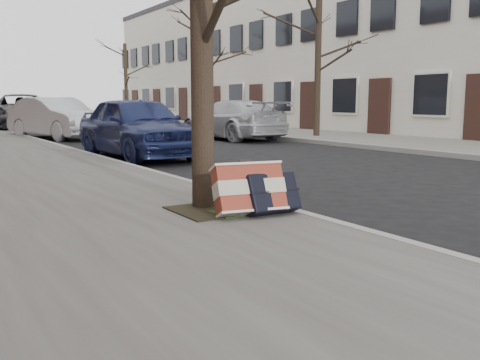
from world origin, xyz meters
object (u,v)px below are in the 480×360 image
suitcase_red (249,189)px  car_near_front (138,127)px  suitcase_navy (271,193)px  car_near_mid (57,118)px

suitcase_red → car_near_front: (1.57, 7.09, 0.32)m
suitcase_red → suitcase_navy: suitcase_red is taller
suitcase_red → car_near_mid: size_ratio=0.17×
suitcase_navy → car_near_mid: (1.28, 14.53, 0.36)m
suitcase_red → car_near_front: size_ratio=0.17×
car_near_front → car_near_mid: 7.37m
suitcase_red → suitcase_navy: bearing=-5.5°
suitcase_red → car_near_front: car_near_front is taller
suitcase_red → car_near_mid: 14.55m
car_near_mid → car_near_front: bearing=-106.3°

